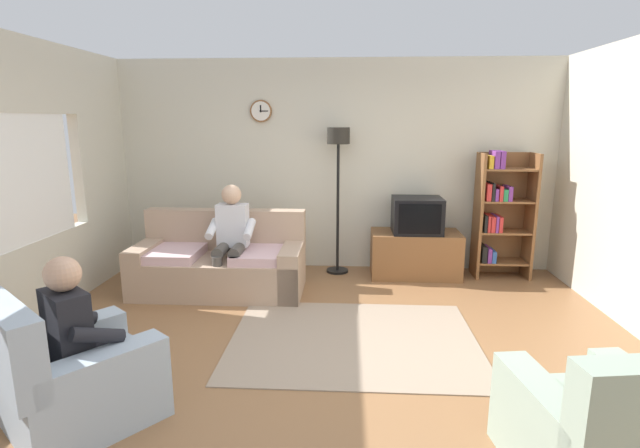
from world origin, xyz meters
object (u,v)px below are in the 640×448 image
Objects in this scene: bookshelf at (499,212)px; armchair_near_bookshelf at (601,437)px; person_in_left_armchair at (84,331)px; armchair_near_window at (75,381)px; tv_stand at (415,254)px; person_on_couch at (231,234)px; couch at (220,265)px; floor_lamp at (338,160)px; tv at (417,215)px.

bookshelf is 1.61× the size of armchair_near_bookshelf.
bookshelf is 4.78m from person_in_left_armchair.
armchair_near_window is 1.21× the size of armchair_near_bookshelf.
person_in_left_armchair is at bearing 50.55° from armchair_near_window.
armchair_near_bookshelf is (0.50, -3.55, 0.01)m from tv_stand.
person_on_couch reaches higher than armchair_near_window.
armchair_near_bookshelf is at bearing -7.05° from armchair_near_window.
couch is 1.70× the size of person_in_left_armchair.
person_on_couch is (-2.65, 2.76, 0.41)m from armchair_near_bookshelf.
armchair_near_bookshelf is 0.88× the size of person_in_left_armchair.
bookshelf is 2.10m from floor_lamp.
person_on_couch is (-1.16, -0.89, -0.75)m from floor_lamp.
floor_lamp reaches higher than armchair_near_window.
bookshelf reaches higher than tv_stand.
person_on_couch is at bearing -160.32° from tv.
floor_lamp is at bearing 112.07° from armchair_near_bookshelf.
armchair_near_window reaches higher than tv_stand.
tv reaches higher than armchair_near_window.
person_in_left_armchair is at bearing -116.12° from floor_lamp.
armchair_near_window is at bearing -116.44° from floor_lamp.
armchair_near_bookshelf is (1.48, -3.65, -1.16)m from floor_lamp.
floor_lamp is 3.66m from person_in_left_armchair.
bookshelf is 1.27× the size of person_on_couch.
tv_stand is 3.59m from armchair_near_bookshelf.
person_on_couch reaches higher than couch.
bookshelf reaches higher than couch.
armchair_near_window is at bearing -129.44° from tv_stand.
tv is 0.32× the size of floor_lamp.
tv_stand is 4.03m from person_in_left_armchair.
tv_stand is at bearing -5.76° from floor_lamp.
person_in_left_armchair is at bearing -99.92° from person_on_couch.
armchair_near_window is 2.45m from person_on_couch.
armchair_near_bookshelf is at bearing -98.26° from bookshelf.
floor_lamp is 1.49× the size of person_on_couch.
couch is 1.21× the size of bookshelf.
tv_stand is 1.16m from bookshelf.
tv_stand is 0.50m from tv.
tv is at bearing -174.72° from bookshelf.
armchair_near_window is (-0.30, -2.49, -0.02)m from couch.
bookshelf is at bearing 5.28° from tv.
floor_lamp is at bearing 63.88° from person_in_left_armchair.
armchair_near_window is 3.13m from armchair_near_bookshelf.
person_on_couch is (0.46, 2.38, 0.41)m from armchair_near_window.
armchair_near_bookshelf is 3.10m from person_in_left_armchair.
person_on_couch is 1.11× the size of person_in_left_armchair.
couch and armchair_near_window have the same top height.
tv is 2.28m from person_on_couch.
bookshelf reaches higher than armchair_near_bookshelf.
person_in_left_armchair is (-1.57, -3.20, -0.85)m from floor_lamp.
armchair_near_window is 0.96× the size of person_on_couch.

